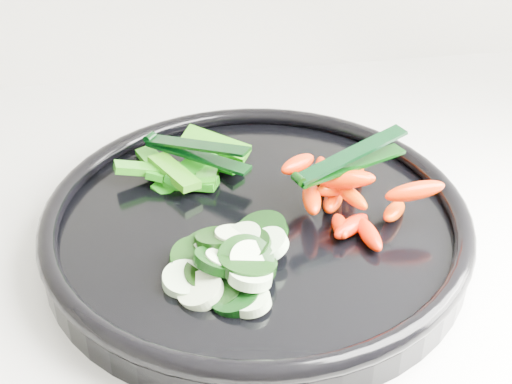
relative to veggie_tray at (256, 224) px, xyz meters
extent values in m
cube|color=silver|center=(0.09, 0.06, -0.04)|extent=(2.02, 0.62, 0.03)
cylinder|color=black|center=(0.00, 0.00, -0.01)|extent=(0.38, 0.38, 0.02)
torus|color=black|center=(0.00, 0.00, 0.01)|extent=(0.38, 0.38, 0.02)
cylinder|color=black|center=(-0.04, -0.09, 0.01)|extent=(0.05, 0.05, 0.02)
cylinder|color=#DCF0C0|center=(-0.06, -0.09, 0.01)|extent=(0.05, 0.05, 0.02)
cylinder|color=black|center=(-0.06, -0.05, 0.01)|extent=(0.06, 0.06, 0.03)
cylinder|color=beige|center=(-0.05, -0.05, 0.01)|extent=(0.04, 0.04, 0.02)
cylinder|color=black|center=(-0.03, -0.10, 0.01)|extent=(0.06, 0.06, 0.02)
cylinder|color=beige|center=(-0.02, -0.11, 0.01)|extent=(0.03, 0.03, 0.02)
cylinder|color=black|center=(-0.05, -0.04, 0.01)|extent=(0.06, 0.06, 0.03)
cylinder|color=beige|center=(-0.03, -0.03, 0.01)|extent=(0.03, 0.04, 0.02)
cylinder|color=black|center=(-0.05, -0.07, 0.01)|extent=(0.05, 0.05, 0.01)
cylinder|color=beige|center=(-0.07, -0.07, 0.01)|extent=(0.04, 0.04, 0.02)
cylinder|color=black|center=(-0.01, -0.05, 0.02)|extent=(0.04, 0.05, 0.02)
cylinder|color=#CDEFBF|center=(0.00, -0.05, 0.02)|extent=(0.04, 0.04, 0.02)
cylinder|color=black|center=(-0.04, -0.04, 0.02)|extent=(0.04, 0.04, 0.02)
cylinder|color=beige|center=(-0.02, -0.04, 0.02)|extent=(0.05, 0.05, 0.02)
cylinder|color=black|center=(-0.04, -0.07, 0.02)|extent=(0.05, 0.05, 0.03)
cylinder|color=beige|center=(-0.04, -0.07, 0.02)|extent=(0.04, 0.03, 0.02)
cylinder|color=black|center=(-0.02, -0.07, 0.02)|extent=(0.06, 0.06, 0.03)
cylinder|color=#B6CFA6|center=(-0.02, -0.07, 0.02)|extent=(0.05, 0.05, 0.03)
cylinder|color=black|center=(0.00, -0.04, 0.02)|extent=(0.06, 0.06, 0.02)
cylinder|color=beige|center=(-0.02, -0.04, 0.02)|extent=(0.04, 0.04, 0.02)
cylinder|color=black|center=(-0.02, -0.07, 0.02)|extent=(0.07, 0.07, 0.02)
cylinder|color=beige|center=(-0.02, -0.09, 0.02)|extent=(0.05, 0.05, 0.02)
ellipsoid|color=#FA1400|center=(0.08, -0.03, 0.01)|extent=(0.05, 0.04, 0.02)
ellipsoid|color=#F11D00|center=(0.09, -0.05, 0.01)|extent=(0.02, 0.05, 0.02)
ellipsoid|color=red|center=(0.07, 0.03, 0.01)|extent=(0.02, 0.04, 0.02)
ellipsoid|color=#FF5D00|center=(0.12, -0.02, 0.01)|extent=(0.04, 0.04, 0.02)
ellipsoid|color=#E65000|center=(0.07, 0.01, 0.01)|extent=(0.03, 0.05, 0.02)
ellipsoid|color=red|center=(0.07, -0.03, 0.01)|extent=(0.02, 0.04, 0.02)
ellipsoid|color=#FF2700|center=(0.11, 0.06, 0.01)|extent=(0.02, 0.05, 0.02)
ellipsoid|color=#FF3600|center=(0.07, 0.06, 0.01)|extent=(0.02, 0.04, 0.02)
ellipsoid|color=#F43100|center=(0.05, 0.00, 0.03)|extent=(0.03, 0.05, 0.02)
ellipsoid|color=#FF4300|center=(0.10, 0.05, 0.03)|extent=(0.02, 0.05, 0.03)
ellipsoid|color=#FF6000|center=(0.08, 0.02, 0.03)|extent=(0.04, 0.05, 0.03)
ellipsoid|color=#EF4300|center=(0.08, -0.01, 0.03)|extent=(0.03, 0.05, 0.02)
ellipsoid|color=#E95D00|center=(0.07, 0.01, 0.03)|extent=(0.05, 0.04, 0.02)
ellipsoid|color=#ED3A00|center=(0.08, 0.00, 0.04)|extent=(0.05, 0.04, 0.03)
ellipsoid|color=#EC2E00|center=(0.04, 0.03, 0.04)|extent=(0.04, 0.04, 0.02)
ellipsoid|color=#FF2F00|center=(0.08, 0.00, 0.04)|extent=(0.05, 0.03, 0.02)
ellipsoid|color=red|center=(0.13, -0.03, 0.04)|extent=(0.05, 0.02, 0.02)
cube|color=#1D6D0A|center=(-0.03, 0.08, 0.01)|extent=(0.03, 0.06, 0.02)
cube|color=#09680F|center=(-0.05, 0.08, 0.01)|extent=(0.05, 0.06, 0.03)
cube|color=#09630D|center=(-0.02, 0.09, 0.01)|extent=(0.04, 0.05, 0.02)
cube|color=#0F730A|center=(-0.05, 0.06, 0.01)|extent=(0.05, 0.04, 0.02)
cube|color=#0A690B|center=(-0.06, 0.08, 0.01)|extent=(0.07, 0.06, 0.03)
cube|color=#116409|center=(-0.08, 0.11, 0.01)|extent=(0.03, 0.05, 0.01)
cube|color=#206C0A|center=(-0.07, 0.09, 0.01)|extent=(0.04, 0.06, 0.02)
cube|color=#09600C|center=(-0.10, 0.08, 0.02)|extent=(0.05, 0.02, 0.02)
cube|color=#25730A|center=(-0.07, 0.07, 0.02)|extent=(0.05, 0.07, 0.01)
cube|color=#156609|center=(-0.02, 0.11, 0.02)|extent=(0.07, 0.05, 0.02)
cylinder|color=black|center=(0.03, -0.01, 0.05)|extent=(0.01, 0.01, 0.01)
cube|color=black|center=(0.08, 0.01, 0.05)|extent=(0.11, 0.06, 0.00)
cube|color=black|center=(0.08, 0.01, 0.06)|extent=(0.11, 0.06, 0.02)
cylinder|color=black|center=(-0.09, 0.12, 0.03)|extent=(0.01, 0.01, 0.01)
cube|color=black|center=(-0.04, 0.08, 0.02)|extent=(0.10, 0.08, 0.00)
cube|color=black|center=(-0.04, 0.08, 0.04)|extent=(0.10, 0.08, 0.02)
camera|label=1|loc=(-0.08, -0.49, 0.38)|focal=50.00mm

